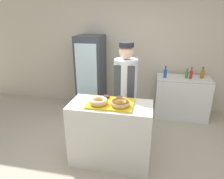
% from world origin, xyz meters
% --- Properties ---
extents(ground_plane, '(14.00, 14.00, 0.00)m').
position_xyz_m(ground_plane, '(0.00, 0.00, 0.00)').
color(ground_plane, '#A89E89').
extents(wall_back, '(8.00, 0.06, 2.70)m').
position_xyz_m(wall_back, '(0.00, 2.13, 1.35)').
color(wall_back, '#BCB29E').
rests_on(wall_back, ground_plane).
extents(display_counter, '(1.16, 0.56, 0.94)m').
position_xyz_m(display_counter, '(0.00, 0.00, 0.47)').
color(display_counter, beige).
rests_on(display_counter, ground_plane).
extents(serving_tray, '(0.63, 0.45, 0.02)m').
position_xyz_m(serving_tray, '(0.00, 0.00, 0.95)').
color(serving_tray, yellow).
rests_on(serving_tray, display_counter).
extents(donut_light_glaze, '(0.26, 0.26, 0.08)m').
position_xyz_m(donut_light_glaze, '(-0.15, -0.08, 1.00)').
color(donut_light_glaze, tan).
rests_on(donut_light_glaze, serving_tray).
extents(donut_chocolate_glaze, '(0.26, 0.26, 0.08)m').
position_xyz_m(donut_chocolate_glaze, '(0.15, -0.08, 1.00)').
color(donut_chocolate_glaze, tan).
rests_on(donut_chocolate_glaze, serving_tray).
extents(brownie_back_left, '(0.08, 0.08, 0.03)m').
position_xyz_m(brownie_back_left, '(-0.09, 0.16, 0.98)').
color(brownie_back_left, '#382111').
rests_on(brownie_back_left, serving_tray).
extents(brownie_back_right, '(0.08, 0.08, 0.03)m').
position_xyz_m(brownie_back_right, '(0.09, 0.16, 0.98)').
color(brownie_back_right, '#382111').
rests_on(brownie_back_right, serving_tray).
extents(baker_person, '(0.38, 0.38, 1.70)m').
position_xyz_m(baker_person, '(0.12, 0.63, 0.90)').
color(baker_person, '#4C4C51').
rests_on(baker_person, ground_plane).
extents(beverage_fridge, '(0.56, 0.66, 1.70)m').
position_xyz_m(beverage_fridge, '(-0.83, 1.74, 0.85)').
color(beverage_fridge, '#333842').
rests_on(beverage_fridge, ground_plane).
extents(chest_freezer, '(1.09, 0.58, 0.88)m').
position_xyz_m(chest_freezer, '(1.19, 1.75, 0.44)').
color(chest_freezer, silver).
rests_on(chest_freezer, ground_plane).
extents(bottle_red, '(0.06, 0.06, 0.23)m').
position_xyz_m(bottle_red, '(1.32, 1.72, 0.97)').
color(bottle_red, red).
rests_on(bottle_red, chest_freezer).
extents(bottle_amber, '(0.08, 0.08, 0.23)m').
position_xyz_m(bottle_amber, '(1.55, 1.80, 0.96)').
color(bottle_amber, '#99661E').
rests_on(bottle_amber, chest_freezer).
extents(bottle_green, '(0.06, 0.06, 0.20)m').
position_xyz_m(bottle_green, '(1.24, 1.72, 0.96)').
color(bottle_green, '#2D8C38').
rests_on(bottle_green, chest_freezer).
extents(bottle_blue, '(0.07, 0.07, 0.25)m').
position_xyz_m(bottle_blue, '(0.80, 1.67, 0.97)').
color(bottle_blue, '#1E4CB2').
rests_on(bottle_blue, chest_freezer).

